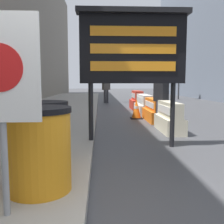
{
  "coord_description": "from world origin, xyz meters",
  "views": [
    {
      "loc": [
        0.14,
        -2.21,
        1.36
      ],
      "look_at": [
        0.47,
        4.93,
        0.56
      ],
      "focal_mm": 42.0,
      "sensor_mm": 36.0,
      "label": 1
    }
  ],
  "objects_px": {
    "barrel_drum_foreground": "(39,149)",
    "message_board": "(133,48)",
    "jersey_barrier_orange_near": "(154,111)",
    "warning_sign": "(0,80)",
    "traffic_cone_near": "(136,109)",
    "jersey_barrier_white": "(144,105)",
    "pedestrian_passerby": "(106,87)",
    "traffic_light_near_curb": "(105,64)",
    "traffic_cone_mid": "(162,103)",
    "traffic_light_far_side": "(180,63)",
    "barrel_drum_middle": "(43,134)",
    "jersey_barrier_cream": "(169,118)",
    "jersey_barrier_red_striped": "(137,101)",
    "pedestrian_worker": "(161,96)"
  },
  "relations": [
    {
      "from": "barrel_drum_foreground",
      "to": "traffic_light_far_side",
      "type": "xyz_separation_m",
      "value": [
        7.18,
        18.38,
        2.34
      ]
    },
    {
      "from": "message_board",
      "to": "jersey_barrier_cream",
      "type": "xyz_separation_m",
      "value": [
        1.27,
        1.76,
        -1.69
      ]
    },
    {
      "from": "traffic_cone_mid",
      "to": "message_board",
      "type": "bearing_deg",
      "value": -108.2
    },
    {
      "from": "pedestrian_worker",
      "to": "traffic_cone_near",
      "type": "bearing_deg",
      "value": 166.69
    },
    {
      "from": "warning_sign",
      "to": "traffic_cone_mid",
      "type": "distance_m",
      "value": 10.88
    },
    {
      "from": "barrel_drum_foreground",
      "to": "barrel_drum_middle",
      "type": "distance_m",
      "value": 0.87
    },
    {
      "from": "jersey_barrier_white",
      "to": "jersey_barrier_orange_near",
      "type": "bearing_deg",
      "value": -90.0
    },
    {
      "from": "barrel_drum_foreground",
      "to": "traffic_cone_mid",
      "type": "relative_size",
      "value": 1.19
    },
    {
      "from": "warning_sign",
      "to": "traffic_light_near_curb",
      "type": "height_order",
      "value": "traffic_light_near_curb"
    },
    {
      "from": "traffic_cone_near",
      "to": "pedestrian_worker",
      "type": "xyz_separation_m",
      "value": [
        0.51,
        -1.78,
        0.59
      ]
    },
    {
      "from": "pedestrian_worker",
      "to": "traffic_cone_mid",
      "type": "bearing_deg",
      "value": 136.82
    },
    {
      "from": "message_board",
      "to": "traffic_cone_mid",
      "type": "xyz_separation_m",
      "value": [
        2.3,
        7.0,
        -1.68
      ]
    },
    {
      "from": "jersey_barrier_orange_near",
      "to": "traffic_light_far_side",
      "type": "bearing_deg",
      "value": 69.18
    },
    {
      "from": "traffic_light_near_curb",
      "to": "pedestrian_passerby",
      "type": "xyz_separation_m",
      "value": [
        0.1,
        -0.29,
        -1.55
      ]
    },
    {
      "from": "jersey_barrier_red_striped",
      "to": "pedestrian_worker",
      "type": "distance_m",
      "value": 5.48
    },
    {
      "from": "jersey_barrier_cream",
      "to": "message_board",
      "type": "bearing_deg",
      "value": -125.82
    },
    {
      "from": "jersey_barrier_cream",
      "to": "traffic_cone_mid",
      "type": "xyz_separation_m",
      "value": [
        1.03,
        5.24,
        0.02
      ]
    },
    {
      "from": "jersey_barrier_red_striped",
      "to": "pedestrian_worker",
      "type": "relative_size",
      "value": 1.0
    },
    {
      "from": "jersey_barrier_orange_near",
      "to": "traffic_light_near_curb",
      "type": "relative_size",
      "value": 0.52
    },
    {
      "from": "jersey_barrier_cream",
      "to": "traffic_light_far_side",
      "type": "height_order",
      "value": "traffic_light_far_side"
    },
    {
      "from": "pedestrian_passerby",
      "to": "warning_sign",
      "type": "bearing_deg",
      "value": 59.33
    },
    {
      "from": "traffic_cone_mid",
      "to": "traffic_light_near_curb",
      "type": "bearing_deg",
      "value": 115.55
    },
    {
      "from": "jersey_barrier_red_striped",
      "to": "jersey_barrier_white",
      "type": "bearing_deg",
      "value": -90.0
    },
    {
      "from": "message_board",
      "to": "pedestrian_passerby",
      "type": "distance_m",
      "value": 12.28
    },
    {
      "from": "warning_sign",
      "to": "pedestrian_passerby",
      "type": "height_order",
      "value": "warning_sign"
    },
    {
      "from": "jersey_barrier_orange_near",
      "to": "jersey_barrier_red_striped",
      "type": "height_order",
      "value": "jersey_barrier_red_striped"
    },
    {
      "from": "jersey_barrier_white",
      "to": "jersey_barrier_red_striped",
      "type": "xyz_separation_m",
      "value": [
        0.0,
        2.14,
        0.04
      ]
    },
    {
      "from": "jersey_barrier_white",
      "to": "pedestrian_worker",
      "type": "xyz_separation_m",
      "value": [
        -0.04,
        -3.32,
        0.59
      ]
    },
    {
      "from": "jersey_barrier_red_striped",
      "to": "traffic_light_far_side",
      "type": "xyz_separation_m",
      "value": [
        4.56,
        7.75,
        2.56
      ]
    },
    {
      "from": "jersey_barrier_cream",
      "to": "barrel_drum_middle",
      "type": "bearing_deg",
      "value": -128.63
    },
    {
      "from": "barrel_drum_foreground",
      "to": "jersey_barrier_orange_near",
      "type": "distance_m",
      "value": 6.93
    },
    {
      "from": "warning_sign",
      "to": "message_board",
      "type": "xyz_separation_m",
      "value": [
        1.53,
        3.13,
        0.67
      ]
    },
    {
      "from": "barrel_drum_middle",
      "to": "jersey_barrier_cream",
      "type": "distance_m",
      "value": 4.44
    },
    {
      "from": "traffic_light_near_curb",
      "to": "traffic_cone_mid",
      "type": "bearing_deg",
      "value": -64.45
    },
    {
      "from": "barrel_drum_middle",
      "to": "jersey_barrier_red_striped",
      "type": "relative_size",
      "value": 0.58
    },
    {
      "from": "jersey_barrier_cream",
      "to": "traffic_light_near_curb",
      "type": "height_order",
      "value": "traffic_light_near_curb"
    },
    {
      "from": "jersey_barrier_white",
      "to": "pedestrian_passerby",
      "type": "distance_m",
      "value": 6.51
    },
    {
      "from": "jersey_barrier_red_striped",
      "to": "traffic_light_near_curb",
      "type": "bearing_deg",
      "value": 109.91
    },
    {
      "from": "message_board",
      "to": "jersey_barrier_orange_near",
      "type": "bearing_deg",
      "value": 71.74
    },
    {
      "from": "jersey_barrier_cream",
      "to": "traffic_light_far_side",
      "type": "distance_m",
      "value": 15.02
    },
    {
      "from": "message_board",
      "to": "traffic_light_near_curb",
      "type": "height_order",
      "value": "traffic_light_near_curb"
    },
    {
      "from": "jersey_barrier_orange_near",
      "to": "pedestrian_worker",
      "type": "bearing_deg",
      "value": -92.03
    },
    {
      "from": "traffic_cone_near",
      "to": "pedestrian_passerby",
      "type": "relative_size",
      "value": 0.42
    },
    {
      "from": "traffic_light_near_curb",
      "to": "traffic_light_far_side",
      "type": "bearing_deg",
      "value": 28.21
    },
    {
      "from": "barrel_drum_foreground",
      "to": "pedestrian_passerby",
      "type": "height_order",
      "value": "pedestrian_passerby"
    },
    {
      "from": "barrel_drum_middle",
      "to": "traffic_light_near_curb",
      "type": "relative_size",
      "value": 0.26
    },
    {
      "from": "barrel_drum_foreground",
      "to": "message_board",
      "type": "bearing_deg",
      "value": 62.03
    },
    {
      "from": "warning_sign",
      "to": "traffic_cone_near",
      "type": "bearing_deg",
      "value": 73.41
    },
    {
      "from": "traffic_cone_near",
      "to": "pedestrian_passerby",
      "type": "distance_m",
      "value": 7.92
    },
    {
      "from": "barrel_drum_foreground",
      "to": "pedestrian_passerby",
      "type": "distance_m",
      "value": 14.84
    }
  ]
}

